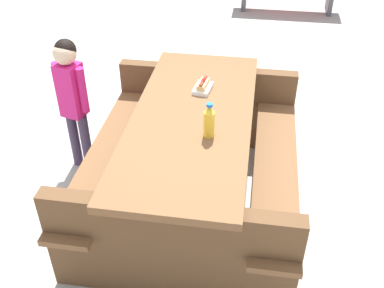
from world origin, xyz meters
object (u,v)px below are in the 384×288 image
at_px(picnic_table, 192,154).
at_px(hotdog_tray, 203,86).
at_px(child_in_coat, 71,90).
at_px(soda_bottle, 209,121).

bearing_deg(picnic_table, hotdog_tray, -13.69).
height_order(hotdog_tray, child_in_coat, child_in_coat).
bearing_deg(soda_bottle, hotdog_tray, 1.95).
xyz_separation_m(hotdog_tray, child_in_coat, (0.12, 0.95, -0.10)).
bearing_deg(hotdog_tray, picnic_table, 166.31).
bearing_deg(soda_bottle, picnic_table, 23.47).
distance_m(hotdog_tray, child_in_coat, 0.96).
bearing_deg(soda_bottle, child_in_coat, 55.10).
relative_size(soda_bottle, hotdog_tray, 1.08).
relative_size(picnic_table, hotdog_tray, 9.82).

